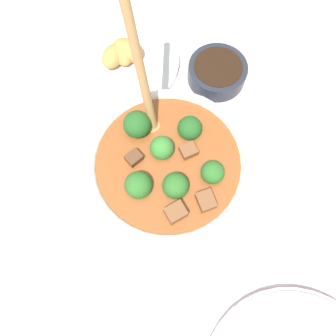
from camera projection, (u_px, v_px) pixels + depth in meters
The scene contains 4 objects.
ground_plane at pixel (168, 180), 0.52m from camera, with size 4.00×4.00×0.00m, color silver.
stew_bowl at pixel (168, 169), 0.47m from camera, with size 0.23×0.25×0.29m.
condiment_bowl at pixel (217, 72), 0.57m from camera, with size 0.10×0.10×0.03m.
food_plate at pixel (122, 59), 0.59m from camera, with size 0.21×0.21×0.05m.
Camera 1 is at (-0.13, -0.10, 0.50)m, focal length 35.00 mm.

